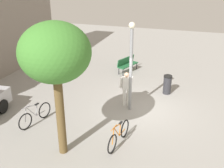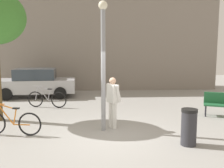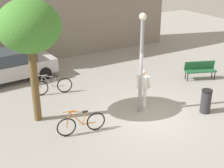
# 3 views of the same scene
# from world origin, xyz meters

# --- Properties ---
(ground_plane) EXTENTS (36.00, 36.00, 0.00)m
(ground_plane) POSITION_xyz_m (0.00, 0.00, 0.00)
(ground_plane) COLOR gray
(lamppost) EXTENTS (0.28, 0.28, 4.02)m
(lamppost) POSITION_xyz_m (-0.17, 0.56, 2.33)
(lamppost) COLOR gray
(lamppost) RESTS_ON ground_plane
(person_by_lamppost) EXTENTS (0.50, 0.62, 1.67)m
(person_by_lamppost) POSITION_xyz_m (0.15, 0.82, 0.97)
(person_by_lamppost) COLOR white
(person_by_lamppost) RESTS_ON ground_plane
(park_bench) EXTENTS (1.66, 1.03, 0.92)m
(park_bench) POSITION_xyz_m (4.56, 1.97, 0.55)
(park_bench) COLOR #236038
(park_bench) RESTS_ON ground_plane
(plaza_tree) EXTENTS (2.24, 2.24, 4.64)m
(plaza_tree) POSITION_xyz_m (-3.96, 2.01, 3.63)
(plaza_tree) COLOR brown
(plaza_tree) RESTS_ON ground_plane
(bicycle_silver) EXTENTS (1.78, 0.44, 0.97)m
(bicycle_silver) POSITION_xyz_m (-2.60, 4.01, 0.38)
(bicycle_silver) COLOR black
(bicycle_silver) RESTS_ON ground_plane
(bicycle_orange) EXTENTS (1.80, 0.30, 0.97)m
(bicycle_orange) POSITION_xyz_m (-2.93, 0.26, 0.38)
(bicycle_orange) COLOR black
(bicycle_orange) RESTS_ON ground_plane
(trash_bin) EXTENTS (0.43, 0.43, 1.00)m
(trash_bin) POSITION_xyz_m (2.09, -0.85, 0.50)
(trash_bin) COLOR #2D2D33
(trash_bin) RESTS_ON ground_plane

